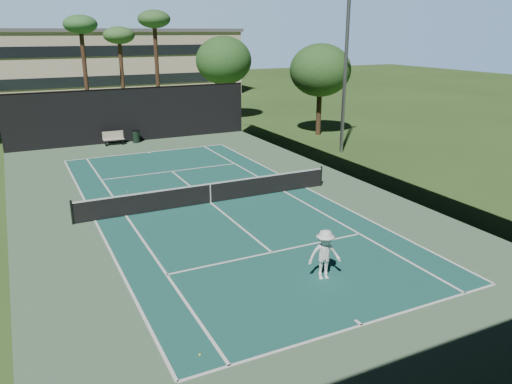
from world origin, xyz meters
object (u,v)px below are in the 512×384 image
(player, at_px, (325,255))
(tennis_ball_c, at_px, (206,190))
(park_bench, at_px, (113,138))
(tennis_ball_d, at_px, (134,198))
(trash_bin, at_px, (136,136))
(tennis_ball_a, at_px, (200,355))
(tennis_ball_b, at_px, (128,192))
(tennis_net, at_px, (210,192))

(player, relative_size, tennis_ball_c, 27.54)
(tennis_ball_c, xyz_separation_m, park_bench, (-2.18, 13.32, 0.51))
(tennis_ball_d, bearing_deg, park_bench, 83.31)
(trash_bin, bearing_deg, park_bench, -175.76)
(tennis_ball_a, xyz_separation_m, tennis_ball_b, (1.37, 14.66, -0.00))
(tennis_net, xyz_separation_m, tennis_ball_c, (0.51, 1.99, -0.53))
(tennis_ball_d, bearing_deg, player, -71.25)
(tennis_ball_b, bearing_deg, park_bench, 82.34)
(tennis_ball_c, height_order, tennis_ball_d, tennis_ball_d)
(player, height_order, tennis_ball_d, player)
(player, bearing_deg, tennis_ball_b, 122.81)
(tennis_net, height_order, tennis_ball_b, tennis_net)
(tennis_ball_c, distance_m, park_bench, 13.50)
(tennis_net, distance_m, tennis_ball_a, 12.08)
(tennis_ball_b, height_order, trash_bin, trash_bin)
(tennis_ball_d, bearing_deg, trash_bin, 76.21)
(tennis_ball_c, bearing_deg, park_bench, 99.31)
(tennis_ball_a, height_order, trash_bin, trash_bin)
(tennis_ball_b, distance_m, tennis_ball_c, 4.06)
(park_bench, bearing_deg, tennis_ball_c, -80.69)
(player, distance_m, park_bench, 24.40)
(tennis_ball_c, bearing_deg, player, -89.37)
(player, distance_m, tennis_ball_b, 13.11)
(tennis_net, xyz_separation_m, tennis_ball_b, (-3.26, 3.51, -0.53))
(tennis_ball_a, height_order, park_bench, park_bench)
(tennis_net, relative_size, tennis_ball_c, 201.50)
(tennis_ball_c, bearing_deg, tennis_ball_a, -111.39)
(tennis_net, height_order, player, player)
(player, xyz_separation_m, tennis_ball_c, (-0.12, 10.97, -0.85))
(tennis_ball_d, xyz_separation_m, park_bench, (1.52, 13.00, 0.51))
(tennis_ball_a, bearing_deg, tennis_net, 67.41)
(tennis_ball_b, height_order, tennis_ball_d, tennis_ball_d)
(tennis_ball_b, distance_m, tennis_ball_d, 1.21)
(tennis_net, height_order, tennis_ball_c, tennis_net)
(tennis_net, distance_m, tennis_ball_c, 2.12)
(tennis_ball_b, bearing_deg, tennis_net, -47.08)
(tennis_ball_b, relative_size, tennis_ball_c, 0.99)
(tennis_ball_c, relative_size, park_bench, 0.04)
(tennis_ball_a, distance_m, tennis_ball_b, 14.72)
(tennis_ball_b, bearing_deg, tennis_ball_d, -87.06)
(player, xyz_separation_m, tennis_ball_b, (-3.89, 12.49, -0.85))
(tennis_ball_c, relative_size, trash_bin, 0.07)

